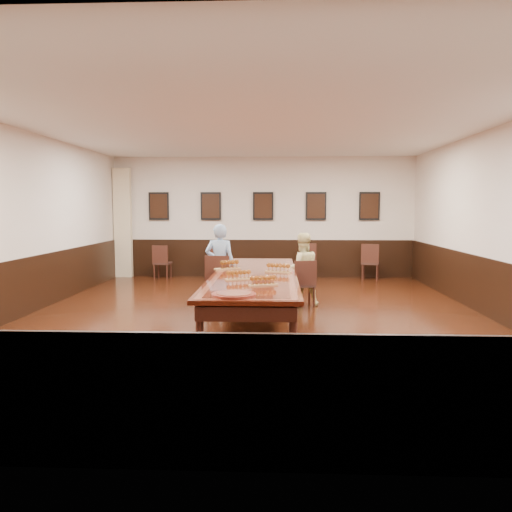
{
  "coord_description": "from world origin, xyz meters",
  "views": [
    {
      "loc": [
        0.38,
        -8.36,
        1.87
      ],
      "look_at": [
        0.0,
        0.5,
        1.0
      ],
      "focal_mm": 35.0,
      "sensor_mm": 36.0,
      "label": 1
    }
  ],
  "objects_px": {
    "conference_table": "(255,282)",
    "chair_man": "(219,280)",
    "spare_chair_a": "(163,262)",
    "spare_chair_b": "(217,261)",
    "person_man": "(220,264)",
    "person_woman": "(302,269)",
    "carved_platter": "(234,295)",
    "chair_woman": "(303,283)",
    "spare_chair_c": "(307,261)",
    "spare_chair_d": "(370,262)"
  },
  "relations": [
    {
      "from": "person_man",
      "to": "person_woman",
      "type": "relative_size",
      "value": 1.12
    },
    {
      "from": "spare_chair_a",
      "to": "conference_table",
      "type": "distance_m",
      "value": 5.2
    },
    {
      "from": "spare_chair_c",
      "to": "person_woman",
      "type": "xyz_separation_m",
      "value": [
        -0.29,
        -3.51,
        0.22
      ]
    },
    {
      "from": "conference_table",
      "to": "chair_woman",
      "type": "bearing_deg",
      "value": 48.35
    },
    {
      "from": "spare_chair_a",
      "to": "spare_chair_b",
      "type": "height_order",
      "value": "spare_chair_b"
    },
    {
      "from": "spare_chair_a",
      "to": "spare_chair_b",
      "type": "xyz_separation_m",
      "value": [
        1.41,
        0.23,
        0.0
      ]
    },
    {
      "from": "person_man",
      "to": "carved_platter",
      "type": "height_order",
      "value": "person_man"
    },
    {
      "from": "chair_woman",
      "to": "person_man",
      "type": "bearing_deg",
      "value": -14.36
    },
    {
      "from": "spare_chair_b",
      "to": "spare_chair_c",
      "type": "height_order",
      "value": "spare_chair_c"
    },
    {
      "from": "chair_man",
      "to": "person_woman",
      "type": "xyz_separation_m",
      "value": [
        1.57,
        0.11,
        0.21
      ]
    },
    {
      "from": "spare_chair_b",
      "to": "carved_platter",
      "type": "relative_size",
      "value": 1.27
    },
    {
      "from": "conference_table",
      "to": "person_woman",
      "type": "bearing_deg",
      "value": 51.5
    },
    {
      "from": "person_man",
      "to": "person_woman",
      "type": "xyz_separation_m",
      "value": [
        1.56,
        0.0,
        -0.09
      ]
    },
    {
      "from": "spare_chair_b",
      "to": "person_man",
      "type": "xyz_separation_m",
      "value": [
        0.5,
        -3.65,
        0.33
      ]
    },
    {
      "from": "chair_woman",
      "to": "spare_chair_b",
      "type": "relative_size",
      "value": 0.99
    },
    {
      "from": "spare_chair_d",
      "to": "spare_chair_a",
      "type": "bearing_deg",
      "value": 15.09
    },
    {
      "from": "conference_table",
      "to": "carved_platter",
      "type": "xyz_separation_m",
      "value": [
        -0.17,
        -2.17,
        0.16
      ]
    },
    {
      "from": "spare_chair_b",
      "to": "conference_table",
      "type": "bearing_deg",
      "value": 105.1
    },
    {
      "from": "conference_table",
      "to": "spare_chair_c",
      "type": "bearing_deg",
      "value": 76.0
    },
    {
      "from": "spare_chair_d",
      "to": "conference_table",
      "type": "relative_size",
      "value": 0.19
    },
    {
      "from": "conference_table",
      "to": "chair_man",
      "type": "bearing_deg",
      "value": 126.84
    },
    {
      "from": "chair_man",
      "to": "spare_chair_d",
      "type": "bearing_deg",
      "value": -131.18
    },
    {
      "from": "chair_woman",
      "to": "conference_table",
      "type": "xyz_separation_m",
      "value": [
        -0.87,
        -0.98,
        0.17
      ]
    },
    {
      "from": "chair_woman",
      "to": "conference_table",
      "type": "bearing_deg",
      "value": 37.26
    },
    {
      "from": "spare_chair_a",
      "to": "person_man",
      "type": "relative_size",
      "value": 0.57
    },
    {
      "from": "chair_woman",
      "to": "carved_platter",
      "type": "xyz_separation_m",
      "value": [
        -1.03,
        -3.15,
        0.33
      ]
    },
    {
      "from": "chair_man",
      "to": "conference_table",
      "type": "bearing_deg",
      "value": 130.26
    },
    {
      "from": "spare_chair_d",
      "to": "spare_chair_c",
      "type": "bearing_deg",
      "value": 12.44
    },
    {
      "from": "chair_man",
      "to": "spare_chair_a",
      "type": "xyz_separation_m",
      "value": [
        -1.9,
        3.53,
        -0.04
      ]
    },
    {
      "from": "spare_chair_c",
      "to": "spare_chair_d",
      "type": "bearing_deg",
      "value": 173.03
    },
    {
      "from": "chair_man",
      "to": "person_man",
      "type": "relative_size",
      "value": 0.63
    },
    {
      "from": "spare_chair_c",
      "to": "carved_platter",
      "type": "bearing_deg",
      "value": 74.5
    },
    {
      "from": "conference_table",
      "to": "spare_chair_d",
      "type": "bearing_deg",
      "value": 58.37
    },
    {
      "from": "spare_chair_b",
      "to": "chair_woman",
      "type": "bearing_deg",
      "value": 119.74
    },
    {
      "from": "spare_chair_d",
      "to": "conference_table",
      "type": "distance_m",
      "value": 5.3
    },
    {
      "from": "spare_chair_a",
      "to": "person_woman",
      "type": "height_order",
      "value": "person_woman"
    },
    {
      "from": "carved_platter",
      "to": "spare_chair_a",
      "type": "bearing_deg",
      "value": 110.24
    },
    {
      "from": "conference_table",
      "to": "spare_chair_b",
      "type": "bearing_deg",
      "value": 104.45
    },
    {
      "from": "chair_man",
      "to": "spare_chair_d",
      "type": "height_order",
      "value": "chair_man"
    },
    {
      "from": "chair_woman",
      "to": "spare_chair_c",
      "type": "distance_m",
      "value": 3.62
    },
    {
      "from": "spare_chair_d",
      "to": "carved_platter",
      "type": "xyz_separation_m",
      "value": [
        -2.95,
        -6.69,
        0.3
      ]
    },
    {
      "from": "chair_woman",
      "to": "spare_chair_c",
      "type": "xyz_separation_m",
      "value": [
        0.27,
        3.61,
        0.03
      ]
    },
    {
      "from": "chair_man",
      "to": "conference_table",
      "type": "relative_size",
      "value": 0.2
    },
    {
      "from": "conference_table",
      "to": "carved_platter",
      "type": "distance_m",
      "value": 2.19
    },
    {
      "from": "carved_platter",
      "to": "spare_chair_b",
      "type": "bearing_deg",
      "value": 98.66
    },
    {
      "from": "chair_man",
      "to": "spare_chair_a",
      "type": "distance_m",
      "value": 4.01
    },
    {
      "from": "person_man",
      "to": "person_woman",
      "type": "bearing_deg",
      "value": -176.5
    },
    {
      "from": "spare_chair_d",
      "to": "conference_table",
      "type": "bearing_deg",
      "value": 73.23
    },
    {
      "from": "spare_chair_b",
      "to": "spare_chair_d",
      "type": "distance_m",
      "value": 4.0
    },
    {
      "from": "spare_chair_c",
      "to": "spare_chair_a",
      "type": "bearing_deg",
      "value": -3.17
    }
  ]
}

